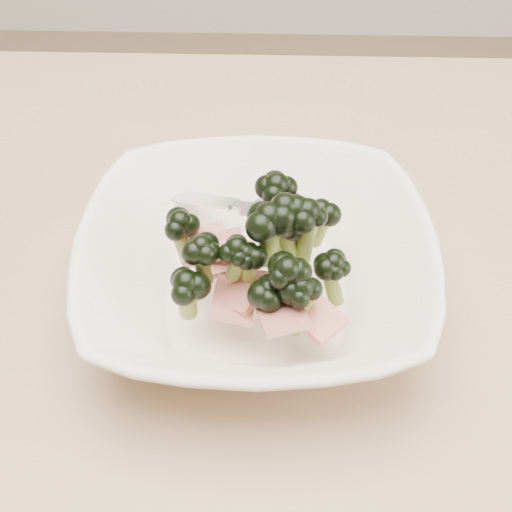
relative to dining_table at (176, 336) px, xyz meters
The scene contains 2 objects.
dining_table is the anchor object (origin of this frame).
broccoli_dish 0.17m from the dining_table, 25.62° to the right, with size 0.30×0.30×0.12m.
Camera 1 is at (0.09, -0.46, 1.20)m, focal length 50.00 mm.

